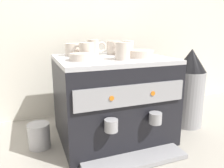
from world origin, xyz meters
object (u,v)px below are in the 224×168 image
at_px(ceramic_cup_1, 127,48).
at_px(coffee_grinder, 189,88).
at_px(ceramic_cup_5, 94,47).
at_px(espresso_machine, 112,98).
at_px(ceramic_cup_0, 114,48).
at_px(milk_pitcher, 39,136).
at_px(ceramic_cup_3, 74,50).
at_px(ceramic_cup_2, 123,51).
at_px(ceramic_bowl_0, 140,54).
at_px(ceramic_bowl_1, 81,57).
at_px(ceramic_cup_4, 86,50).

height_order(ceramic_cup_1, coffee_grinder, ceramic_cup_1).
height_order(ceramic_cup_1, ceramic_cup_5, ceramic_cup_5).
height_order(espresso_machine, ceramic_cup_1, ceramic_cup_1).
bearing_deg(espresso_machine, ceramic_cup_1, 24.40).
bearing_deg(ceramic_cup_0, milk_pitcher, -164.60).
bearing_deg(ceramic_cup_5, ceramic_cup_0, 1.71).
height_order(ceramic_cup_0, ceramic_cup_1, ceramic_cup_1).
relative_size(ceramic_cup_3, ceramic_cup_5, 1.04).
xyz_separation_m(ceramic_cup_2, ceramic_cup_3, (-0.18, 0.23, -0.01)).
relative_size(ceramic_cup_1, ceramic_bowl_0, 0.82).
distance_m(ceramic_cup_0, coffee_grinder, 0.50).
bearing_deg(espresso_machine, ceramic_cup_5, 113.84).
distance_m(ceramic_cup_5, milk_pitcher, 0.53).
xyz_separation_m(espresso_machine, ceramic_cup_2, (0.01, -0.10, 0.25)).
bearing_deg(ceramic_cup_2, ceramic_bowl_0, 21.32).
height_order(ceramic_cup_1, ceramic_bowl_1, ceramic_cup_1).
bearing_deg(ceramic_cup_5, ceramic_cup_3, 175.87).
height_order(ceramic_cup_2, ceramic_bowl_1, ceramic_cup_2).
distance_m(ceramic_cup_5, ceramic_bowl_0, 0.26).
relative_size(ceramic_cup_2, milk_pitcher, 0.82).
xyz_separation_m(ceramic_cup_2, ceramic_bowl_0, (0.11, 0.04, -0.02)).
distance_m(ceramic_cup_5, coffee_grinder, 0.60).
distance_m(ceramic_cup_0, ceramic_bowl_0, 0.20).
height_order(ceramic_cup_1, milk_pitcher, ceramic_cup_1).
distance_m(ceramic_cup_0, ceramic_cup_4, 0.20).
distance_m(ceramic_cup_3, ceramic_cup_4, 0.10).
xyz_separation_m(coffee_grinder, milk_pitcher, (-0.84, 0.04, -0.16)).
bearing_deg(espresso_machine, ceramic_bowl_1, -162.73).
height_order(ceramic_bowl_0, ceramic_bowl_1, ceramic_bowl_0).
xyz_separation_m(espresso_machine, ceramic_cup_0, (0.06, 0.13, 0.25)).
relative_size(ceramic_cup_4, milk_pitcher, 0.83).
xyz_separation_m(ceramic_cup_4, milk_pitcher, (-0.25, -0.03, -0.40)).
bearing_deg(milk_pitcher, coffee_grinder, -2.89).
xyz_separation_m(ceramic_cup_2, coffee_grinder, (0.45, 0.06, -0.24)).
relative_size(ceramic_cup_2, ceramic_bowl_1, 0.92).
xyz_separation_m(ceramic_cup_1, ceramic_cup_2, (-0.09, -0.14, 0.00)).
height_order(ceramic_cup_0, ceramic_cup_4, same).
bearing_deg(ceramic_cup_2, ceramic_cup_5, 107.41).
relative_size(ceramic_cup_4, ceramic_cup_5, 0.95).
xyz_separation_m(ceramic_bowl_0, milk_pitcher, (-0.51, 0.06, -0.38)).
relative_size(ceramic_bowl_1, milk_pitcher, 0.89).
bearing_deg(ceramic_cup_3, milk_pitcher, -149.53).
relative_size(ceramic_cup_0, coffee_grinder, 0.25).
relative_size(ceramic_cup_0, ceramic_cup_5, 1.08).
height_order(ceramic_cup_2, milk_pitcher, ceramic_cup_2).
relative_size(ceramic_cup_0, ceramic_cup_4, 1.13).
bearing_deg(milk_pitcher, ceramic_cup_1, 4.43).
height_order(ceramic_cup_0, ceramic_bowl_1, ceramic_cup_0).
bearing_deg(coffee_grinder, ceramic_cup_1, 167.53).
bearing_deg(ceramic_bowl_1, ceramic_cup_0, 38.71).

